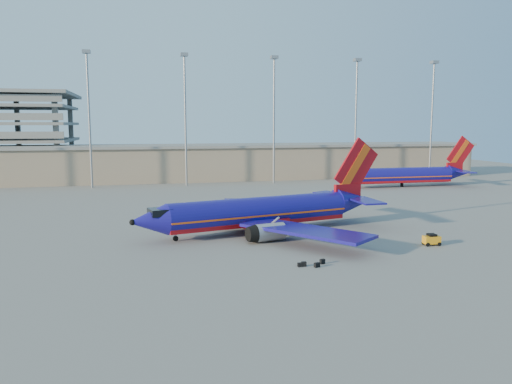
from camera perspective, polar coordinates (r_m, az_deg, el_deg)
ground at (r=67.48m, az=-0.22°, el=-3.76°), size 220.00×220.00×0.00m
terminal_building at (r=125.27m, az=-1.60°, el=3.56°), size 122.00×16.00×8.50m
light_mast_row at (r=112.29m, az=-2.94°, el=9.82°), size 101.60×1.60×28.65m
aircraft_main at (r=62.76m, az=0.99°, el=-2.32°), size 34.00×32.32×11.69m
aircraft_second at (r=112.92m, az=16.74°, el=1.85°), size 32.34×12.62×10.96m
baggage_tug at (r=59.43m, az=19.42°, el=-5.13°), size 1.88×1.21×1.31m
luggage_pile at (r=48.47m, az=6.38°, el=-8.16°), size 2.95×1.44×0.48m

